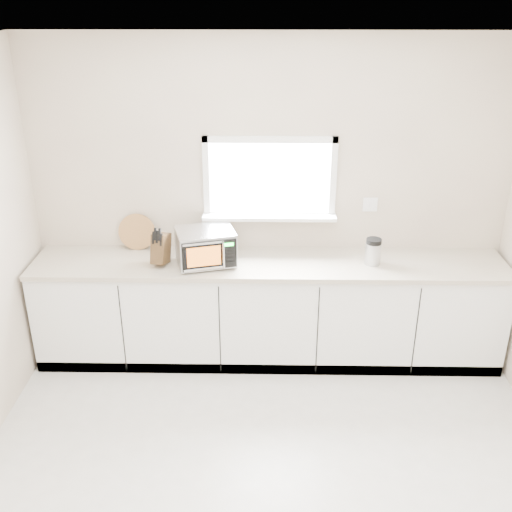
{
  "coord_description": "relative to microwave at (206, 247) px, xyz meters",
  "views": [
    {
      "loc": [
        -0.03,
        -2.79,
        3.02
      ],
      "look_at": [
        -0.11,
        1.55,
        1.03
      ],
      "focal_mm": 42.0,
      "sensor_mm": 36.0,
      "label": 1
    }
  ],
  "objects": [
    {
      "name": "cutting_board",
      "position": [
        -0.62,
        0.3,
        0.0
      ],
      "size": [
        0.31,
        0.08,
        0.31
      ],
      "primitive_type": "cylinder",
      "rotation": [
        1.4,
        0.0,
        0.0
      ],
      "color": "#AF7343",
      "rests_on": "countertop"
    },
    {
      "name": "ground",
      "position": [
        0.52,
        -1.64,
        -1.07
      ],
      "size": [
        4.0,
        4.0,
        0.0
      ],
      "primitive_type": "plane",
      "color": "beige",
      "rests_on": "ground"
    },
    {
      "name": "back_wall",
      "position": [
        0.52,
        0.36,
        0.29
      ],
      "size": [
        4.0,
        0.17,
        2.7
      ],
      "color": "beige",
      "rests_on": "ground"
    },
    {
      "name": "countertop",
      "position": [
        0.52,
        0.05,
        -0.17
      ],
      "size": [
        3.92,
        0.64,
        0.04
      ],
      "primitive_type": "cube",
      "color": "beige",
      "rests_on": "cabinets"
    },
    {
      "name": "microwave",
      "position": [
        0.0,
        0.0,
        0.0
      ],
      "size": [
        0.53,
        0.46,
        0.29
      ],
      "rotation": [
        0.0,
        0.0,
        0.28
      ],
      "color": "black",
      "rests_on": "countertop"
    },
    {
      "name": "cabinets",
      "position": [
        0.52,
        0.06,
        -0.63
      ],
      "size": [
        3.92,
        0.6,
        0.88
      ],
      "primitive_type": "cube",
      "color": "white",
      "rests_on": "ground"
    },
    {
      "name": "coffee_grinder",
      "position": [
        1.36,
        0.03,
        -0.04
      ],
      "size": [
        0.15,
        0.15,
        0.23
      ],
      "rotation": [
        0.0,
        0.0,
        0.16
      ],
      "color": "#AFB2B7",
      "rests_on": "countertop"
    },
    {
      "name": "knife_block",
      "position": [
        -0.36,
        -0.01,
        -0.01
      ],
      "size": [
        0.16,
        0.25,
        0.34
      ],
      "rotation": [
        0.0,
        0.0,
        -0.22
      ],
      "color": "#4E351C",
      "rests_on": "countertop"
    }
  ]
}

